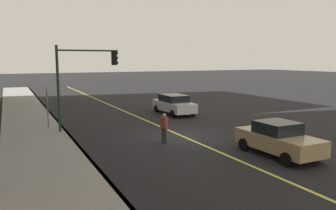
# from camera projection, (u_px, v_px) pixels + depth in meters

# --- Properties ---
(ground) EXTENTS (200.00, 200.00, 0.00)m
(ground) POSITION_uv_depth(u_px,v_px,m) (181.00, 136.00, 19.40)
(ground) COLOR black
(sidewalk_slab) EXTENTS (80.00, 3.65, 0.15)m
(sidewalk_slab) POSITION_uv_depth(u_px,v_px,m) (41.00, 150.00, 15.99)
(sidewalk_slab) COLOR gray
(sidewalk_slab) RESTS_ON ground
(curb_edge) EXTENTS (80.00, 0.16, 0.15)m
(curb_edge) POSITION_uv_depth(u_px,v_px,m) (78.00, 146.00, 16.76)
(curb_edge) COLOR slate
(curb_edge) RESTS_ON ground
(lane_stripe_center) EXTENTS (80.00, 0.16, 0.01)m
(lane_stripe_center) POSITION_uv_depth(u_px,v_px,m) (181.00, 136.00, 19.40)
(lane_stripe_center) COLOR #D8CC4C
(lane_stripe_center) RESTS_ON ground
(car_tan) EXTENTS (4.20, 1.99, 1.59)m
(car_tan) POSITION_uv_depth(u_px,v_px,m) (278.00, 139.00, 15.36)
(car_tan) COLOR tan
(car_tan) RESTS_ON ground
(car_white) EXTENTS (4.63, 2.01, 1.60)m
(car_white) POSITION_uv_depth(u_px,v_px,m) (174.00, 104.00, 27.11)
(car_white) COLOR silver
(car_white) RESTS_ON ground
(pedestrian_with_backpack) EXTENTS (0.43, 0.44, 1.62)m
(pedestrian_with_backpack) POSITION_uv_depth(u_px,v_px,m) (164.00, 126.00, 17.66)
(pedestrian_with_backpack) COLOR #383838
(pedestrian_with_backpack) RESTS_ON ground
(traffic_light_mast) EXTENTS (0.28, 3.84, 5.32)m
(traffic_light_mast) POSITION_uv_depth(u_px,v_px,m) (83.00, 73.00, 20.12)
(traffic_light_mast) COLOR #1E3823
(traffic_light_mast) RESTS_ON ground
(street_sign_post) EXTENTS (0.60, 0.08, 2.74)m
(street_sign_post) POSITION_uv_depth(u_px,v_px,m) (47.00, 105.00, 20.82)
(street_sign_post) COLOR slate
(street_sign_post) RESTS_ON ground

